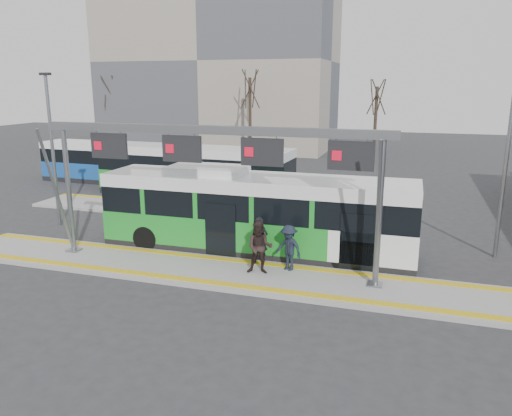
{
  "coord_description": "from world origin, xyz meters",
  "views": [
    {
      "loc": [
        6.38,
        -15.9,
        6.74
      ],
      "look_at": [
        0.44,
        3.0,
        1.82
      ],
      "focal_mm": 35.0,
      "sensor_mm": 36.0,
      "label": 1
    }
  ],
  "objects_px": {
    "gantry": "(211,156)",
    "passenger_c": "(289,248)",
    "passenger_b": "(260,247)",
    "passenger_a": "(259,241)",
    "hero_bus": "(255,214)"
  },
  "relations": [
    {
      "from": "gantry",
      "to": "passenger_b",
      "type": "xyz_separation_m",
      "value": [
        1.8,
        -0.05,
        -3.19
      ]
    },
    {
      "from": "hero_bus",
      "to": "passenger_c",
      "type": "xyz_separation_m",
      "value": [
        1.9,
        -2.01,
        -0.6
      ]
    },
    {
      "from": "passenger_a",
      "to": "passenger_b",
      "type": "xyz_separation_m",
      "value": [
        0.29,
        -0.89,
        0.06
      ]
    },
    {
      "from": "gantry",
      "to": "hero_bus",
      "type": "distance_m",
      "value": 3.83
    },
    {
      "from": "hero_bus",
      "to": "passenger_c",
      "type": "bearing_deg",
      "value": -46.82
    },
    {
      "from": "gantry",
      "to": "passenger_c",
      "type": "bearing_deg",
      "value": 11.99
    },
    {
      "from": "hero_bus",
      "to": "passenger_c",
      "type": "distance_m",
      "value": 2.83
    },
    {
      "from": "hero_bus",
      "to": "passenger_c",
      "type": "relative_size",
      "value": 7.54
    },
    {
      "from": "passenger_b",
      "to": "passenger_c",
      "type": "xyz_separation_m",
      "value": [
        0.91,
        0.62,
        -0.12
      ]
    },
    {
      "from": "gantry",
      "to": "passenger_c",
      "type": "distance_m",
      "value": 4.31
    },
    {
      "from": "passenger_a",
      "to": "passenger_b",
      "type": "height_order",
      "value": "passenger_b"
    },
    {
      "from": "passenger_c",
      "to": "passenger_b",
      "type": "bearing_deg",
      "value": -121.29
    },
    {
      "from": "gantry",
      "to": "hero_bus",
      "type": "relative_size",
      "value": 1.02
    },
    {
      "from": "gantry",
      "to": "passenger_c",
      "type": "relative_size",
      "value": 7.72
    },
    {
      "from": "passenger_a",
      "to": "passenger_b",
      "type": "relative_size",
      "value": 0.94
    }
  ]
}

